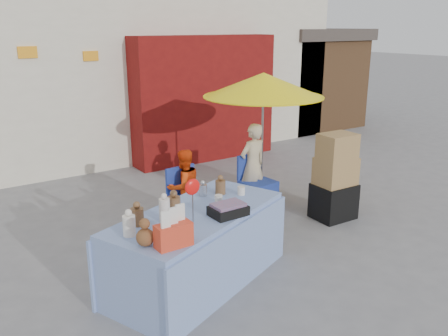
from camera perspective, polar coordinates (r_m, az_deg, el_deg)
ground at (r=6.00m, az=1.33°, el=-10.95°), size 80.00×80.00×0.00m
backdrop at (r=12.38m, az=-18.05°, el=17.46°), size 14.00×8.00×7.80m
market_table at (r=5.35m, az=-3.26°, el=-9.40°), size 2.42×1.77×1.33m
chair_left at (r=6.87m, az=-4.24°, el=-4.94°), size 0.52×0.51×0.85m
chair_right at (r=7.53m, az=4.03°, el=-2.95°), size 0.52×0.51×0.85m
vendor_orange at (r=6.88m, az=-4.84°, el=-2.28°), size 0.57×0.46×1.11m
vendor_beige at (r=7.50m, az=3.47°, el=0.33°), size 0.52×0.36×1.34m
umbrella at (r=7.55m, az=4.77°, el=9.88°), size 1.90×1.90×2.09m
box_stack at (r=7.19m, az=13.21°, el=-1.41°), size 0.61×0.50×1.30m
tarp_bundle at (r=5.20m, az=-8.48°, el=-14.11°), size 0.69×0.58×0.28m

